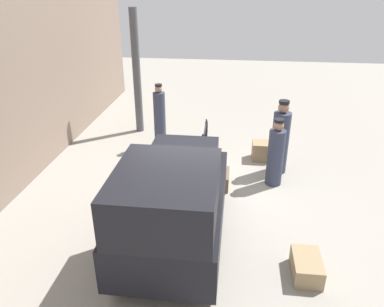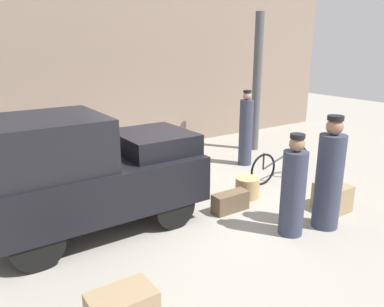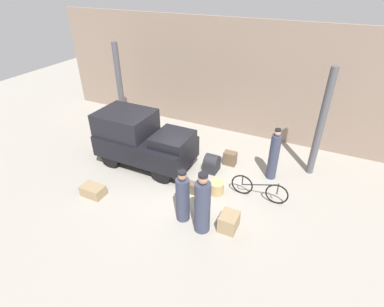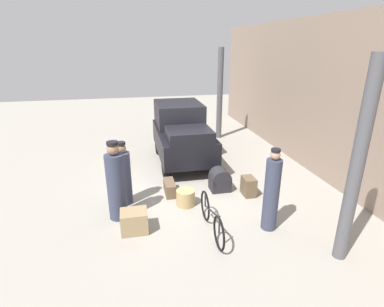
{
  "view_description": "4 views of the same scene",
  "coord_description": "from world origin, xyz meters",
  "px_view_note": "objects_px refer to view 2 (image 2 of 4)",
  "views": [
    {
      "loc": [
        -6.96,
        -0.67,
        4.37
      ],
      "look_at": [
        0.2,
        0.2,
        0.95
      ],
      "focal_mm": 35.0,
      "sensor_mm": 36.0,
      "label": 1
    },
    {
      "loc": [
        -3.4,
        -5.11,
        2.84
      ],
      "look_at": [
        0.2,
        0.2,
        0.95
      ],
      "focal_mm": 35.0,
      "sensor_mm": 36.0,
      "label": 2
    },
    {
      "loc": [
        3.72,
        -7.1,
        5.94
      ],
      "look_at": [
        0.2,
        0.2,
        0.95
      ],
      "focal_mm": 28.0,
      "sensor_mm": 36.0,
      "label": 3
    },
    {
      "loc": [
        7.6,
        -1.38,
        3.73
      ],
      "look_at": [
        0.2,
        0.2,
        0.95
      ],
      "focal_mm": 28.0,
      "sensor_mm": 36.0,
      "label": 4
    }
  ],
  "objects_px": {
    "wicker_basket": "(247,187)",
    "suitcase_small_leather": "(191,174)",
    "suitcase_black_upright": "(190,164)",
    "suitcase_tan_flat": "(332,197)",
    "truck": "(82,171)",
    "porter_carrying_trunk": "(293,190)",
    "porter_lifting_near_truck": "(246,131)",
    "trunk_umber_medium": "(230,202)",
    "conductor_in_dark_uniform": "(329,178)",
    "trunk_wicker_pale": "(122,307)",
    "bicycle": "(281,164)"
  },
  "relations": [
    {
      "from": "wicker_basket",
      "to": "suitcase_small_leather",
      "type": "bearing_deg",
      "value": 119.51
    },
    {
      "from": "suitcase_black_upright",
      "to": "suitcase_tan_flat",
      "type": "relative_size",
      "value": 0.88
    },
    {
      "from": "truck",
      "to": "porter_carrying_trunk",
      "type": "distance_m",
      "value": 3.21
    },
    {
      "from": "porter_lifting_near_truck",
      "to": "trunk_umber_medium",
      "type": "relative_size",
      "value": 2.67
    },
    {
      "from": "truck",
      "to": "suitcase_tan_flat",
      "type": "distance_m",
      "value": 4.28
    },
    {
      "from": "wicker_basket",
      "to": "conductor_in_dark_uniform",
      "type": "distance_m",
      "value": 1.73
    },
    {
      "from": "conductor_in_dark_uniform",
      "to": "trunk_wicker_pale",
      "type": "xyz_separation_m",
      "value": [
        -3.59,
        -0.16,
        -0.66
      ]
    },
    {
      "from": "wicker_basket",
      "to": "trunk_umber_medium",
      "type": "bearing_deg",
      "value": -156.0
    },
    {
      "from": "truck",
      "to": "porter_lifting_near_truck",
      "type": "height_order",
      "value": "truck"
    },
    {
      "from": "porter_carrying_trunk",
      "to": "trunk_umber_medium",
      "type": "bearing_deg",
      "value": 102.29
    },
    {
      "from": "bicycle",
      "to": "suitcase_black_upright",
      "type": "bearing_deg",
      "value": 135.32
    },
    {
      "from": "suitcase_small_leather",
      "to": "porter_lifting_near_truck",
      "type": "bearing_deg",
      "value": 14.52
    },
    {
      "from": "trunk_wicker_pale",
      "to": "suitcase_tan_flat",
      "type": "bearing_deg",
      "value": 6.65
    },
    {
      "from": "truck",
      "to": "porter_carrying_trunk",
      "type": "height_order",
      "value": "truck"
    },
    {
      "from": "porter_carrying_trunk",
      "to": "suitcase_black_upright",
      "type": "bearing_deg",
      "value": 85.51
    },
    {
      "from": "porter_carrying_trunk",
      "to": "suitcase_small_leather",
      "type": "relative_size",
      "value": 2.57
    },
    {
      "from": "suitcase_tan_flat",
      "to": "wicker_basket",
      "type": "bearing_deg",
      "value": 124.19
    },
    {
      "from": "porter_lifting_near_truck",
      "to": "suitcase_small_leather",
      "type": "xyz_separation_m",
      "value": [
        -1.93,
        -0.5,
        -0.56
      ]
    },
    {
      "from": "trunk_umber_medium",
      "to": "suitcase_tan_flat",
      "type": "bearing_deg",
      "value": -32.31
    },
    {
      "from": "suitcase_black_upright",
      "to": "suitcase_tan_flat",
      "type": "distance_m",
      "value": 3.14
    },
    {
      "from": "porter_carrying_trunk",
      "to": "suitcase_small_leather",
      "type": "bearing_deg",
      "value": 94.16
    },
    {
      "from": "porter_lifting_near_truck",
      "to": "trunk_wicker_pale",
      "type": "distance_m",
      "value": 5.78
    },
    {
      "from": "trunk_wicker_pale",
      "to": "bicycle",
      "type": "bearing_deg",
      "value": 24.13
    },
    {
      "from": "truck",
      "to": "porter_lifting_near_truck",
      "type": "bearing_deg",
      "value": 14.36
    },
    {
      "from": "conductor_in_dark_uniform",
      "to": "suitcase_tan_flat",
      "type": "height_order",
      "value": "conductor_in_dark_uniform"
    },
    {
      "from": "truck",
      "to": "suitcase_tan_flat",
      "type": "bearing_deg",
      "value": -23.99
    },
    {
      "from": "trunk_wicker_pale",
      "to": "trunk_umber_medium",
      "type": "bearing_deg",
      "value": 28.36
    },
    {
      "from": "conductor_in_dark_uniform",
      "to": "suitcase_tan_flat",
      "type": "xyz_separation_m",
      "value": [
        0.63,
        0.33,
        -0.59
      ]
    },
    {
      "from": "truck",
      "to": "suitcase_small_leather",
      "type": "height_order",
      "value": "truck"
    },
    {
      "from": "truck",
      "to": "suitcase_small_leather",
      "type": "relative_size",
      "value": 5.39
    },
    {
      "from": "wicker_basket",
      "to": "suitcase_small_leather",
      "type": "distance_m",
      "value": 1.22
    },
    {
      "from": "wicker_basket",
      "to": "conductor_in_dark_uniform",
      "type": "relative_size",
      "value": 0.25
    },
    {
      "from": "truck",
      "to": "trunk_wicker_pale",
      "type": "relative_size",
      "value": 4.77
    },
    {
      "from": "truck",
      "to": "conductor_in_dark_uniform",
      "type": "distance_m",
      "value": 3.82
    },
    {
      "from": "truck",
      "to": "conductor_in_dark_uniform",
      "type": "bearing_deg",
      "value": -32.47
    },
    {
      "from": "wicker_basket",
      "to": "conductor_in_dark_uniform",
      "type": "bearing_deg",
      "value": -81.98
    },
    {
      "from": "truck",
      "to": "suitcase_tan_flat",
      "type": "height_order",
      "value": "truck"
    },
    {
      "from": "suitcase_tan_flat",
      "to": "suitcase_black_upright",
      "type": "bearing_deg",
      "value": 109.09
    },
    {
      "from": "porter_carrying_trunk",
      "to": "trunk_umber_medium",
      "type": "distance_m",
      "value": 1.3
    },
    {
      "from": "porter_carrying_trunk",
      "to": "trunk_wicker_pale",
      "type": "bearing_deg",
      "value": -174.06
    },
    {
      "from": "wicker_basket",
      "to": "trunk_wicker_pale",
      "type": "height_order",
      "value": "wicker_basket"
    },
    {
      "from": "suitcase_tan_flat",
      "to": "porter_carrying_trunk",
      "type": "bearing_deg",
      "value": -171.7
    },
    {
      "from": "conductor_in_dark_uniform",
      "to": "trunk_wicker_pale",
      "type": "height_order",
      "value": "conductor_in_dark_uniform"
    },
    {
      "from": "porter_carrying_trunk",
      "to": "suitcase_black_upright",
      "type": "xyz_separation_m",
      "value": [
        0.25,
        3.15,
        -0.48
      ]
    },
    {
      "from": "suitcase_black_upright",
      "to": "bicycle",
      "type": "bearing_deg",
      "value": -44.68
    },
    {
      "from": "conductor_in_dark_uniform",
      "to": "suitcase_small_leather",
      "type": "height_order",
      "value": "conductor_in_dark_uniform"
    },
    {
      "from": "truck",
      "to": "suitcase_black_upright",
      "type": "bearing_deg",
      "value": 23.93
    },
    {
      "from": "bicycle",
      "to": "porter_lifting_near_truck",
      "type": "relative_size",
      "value": 0.96
    },
    {
      "from": "conductor_in_dark_uniform",
      "to": "suitcase_black_upright",
      "type": "distance_m",
      "value": 3.37
    },
    {
      "from": "conductor_in_dark_uniform",
      "to": "porter_lifting_near_truck",
      "type": "relative_size",
      "value": 1.01
    }
  ]
}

